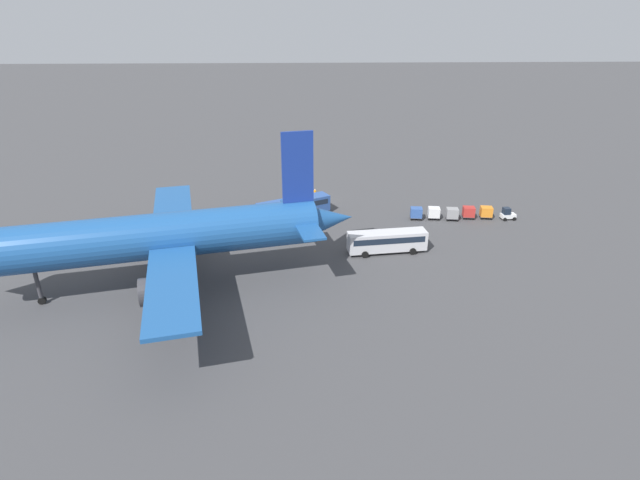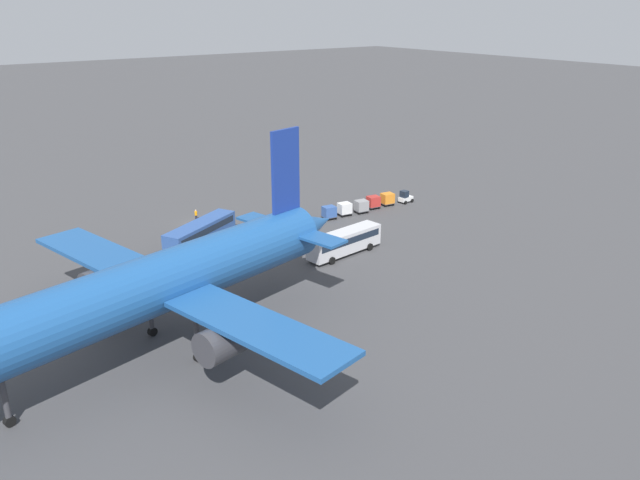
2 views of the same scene
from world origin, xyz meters
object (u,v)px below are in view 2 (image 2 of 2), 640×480
at_px(airplane, 155,286).
at_px(cargo_cart_red, 373,202).
at_px(cargo_cart_grey, 361,206).
at_px(cargo_cart_blue, 329,212).
at_px(baggage_tug, 405,197).
at_px(shuttle_bus_far, 344,241).
at_px(shuttle_bus_near, 200,231).
at_px(cargo_cart_orange, 387,198).
at_px(cargo_cart_white, 345,208).
at_px(worker_person, 196,215).

relative_size(airplane, cargo_cart_red, 22.34).
distance_m(cargo_cart_grey, cargo_cart_blue, 6.01).
relative_size(baggage_tug, cargo_cart_grey, 1.14).
distance_m(shuttle_bus_far, baggage_tug, 25.55).
distance_m(shuttle_bus_near, cargo_cart_red, 29.75).
distance_m(baggage_tug, cargo_cart_orange, 3.53).
bearing_deg(cargo_cart_blue, shuttle_bus_near, -5.71).
xyz_separation_m(cargo_cart_orange, cargo_cart_white, (8.98, -0.05, 0.00)).
bearing_deg(cargo_cart_blue, airplane, 30.96).
relative_size(shuttle_bus_far, baggage_tug, 4.64).
xyz_separation_m(cargo_cart_orange, cargo_cart_red, (2.99, -0.09, 0.00)).
distance_m(airplane, shuttle_bus_far, 31.50).
bearing_deg(cargo_cart_red, cargo_cart_grey, 10.61).
height_order(cargo_cart_orange, cargo_cart_grey, same).
xyz_separation_m(shuttle_bus_near, cargo_cart_white, (-23.69, 2.12, -0.70)).
xyz_separation_m(shuttle_bus_far, cargo_cart_white, (-10.10, -12.60, -0.73)).
height_order(shuttle_bus_far, baggage_tug, shuttle_bus_far).
distance_m(airplane, cargo_cart_blue, 43.24).
xyz_separation_m(baggage_tug, cargo_cart_orange, (3.47, -0.59, 0.25)).
bearing_deg(worker_person, cargo_cart_orange, 157.74).
xyz_separation_m(cargo_cart_grey, cargo_cart_white, (2.99, -0.52, 0.00)).
distance_m(worker_person, cargo_cart_grey, 25.84).
relative_size(airplane, cargo_cart_blue, 22.34).
bearing_deg(baggage_tug, cargo_cart_white, -8.29).
xyz_separation_m(shuttle_bus_far, cargo_cart_grey, (-13.10, -12.08, -0.73)).
bearing_deg(shuttle_bus_near, cargo_cart_white, 147.81).
bearing_deg(baggage_tug, cargo_cart_blue, -7.90).
height_order(cargo_cart_red, cargo_cart_blue, same).
height_order(shuttle_bus_far, cargo_cart_grey, shuttle_bus_far).
xyz_separation_m(airplane, cargo_cart_red, (-45.70, -22.02, -5.96)).
bearing_deg(worker_person, baggage_tug, 159.02).
bearing_deg(baggage_tug, airplane, 16.91).
relative_size(airplane, baggage_tug, 19.63).
bearing_deg(shuttle_bus_near, cargo_cart_orange, 149.11).
xyz_separation_m(shuttle_bus_near, baggage_tug, (-36.13, 2.76, -0.95)).
xyz_separation_m(baggage_tug, cargo_cart_red, (6.46, -0.68, 0.25)).
xyz_separation_m(cargo_cart_orange, cargo_cart_grey, (5.99, 0.47, 0.00)).
bearing_deg(baggage_tug, cargo_cart_grey, -6.06).
xyz_separation_m(shuttle_bus_far, baggage_tug, (-22.55, -11.96, -0.98)).
bearing_deg(cargo_cart_white, airplane, 28.96).
relative_size(airplane, cargo_cart_white, 22.34).
xyz_separation_m(airplane, worker_person, (-19.95, -33.69, -6.28)).
bearing_deg(shuttle_bus_near, airplane, 29.28).
distance_m(baggage_tug, worker_person, 34.51).
relative_size(cargo_cart_orange, cargo_cart_grey, 1.00).
distance_m(cargo_cart_orange, cargo_cart_grey, 6.00).
distance_m(shuttle_bus_near, cargo_cart_blue, 20.81).
bearing_deg(worker_person, airplane, 59.37).
height_order(shuttle_bus_near, shuttle_bus_far, shuttle_bus_far).
bearing_deg(baggage_tug, shuttle_bus_near, -9.70).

